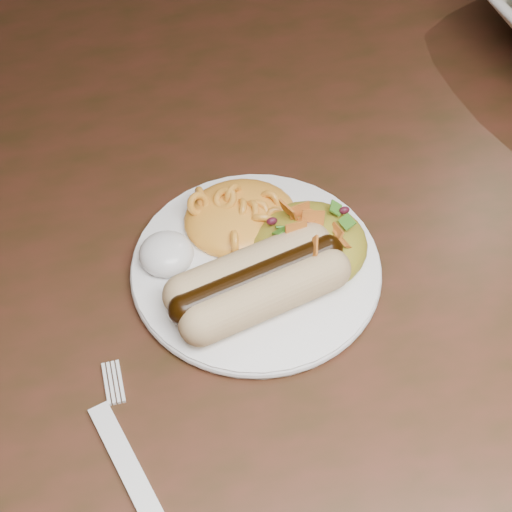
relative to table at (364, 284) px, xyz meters
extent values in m
cube|color=#471F16|center=(0.00, 0.00, 0.07)|extent=(1.60, 0.90, 0.04)
cylinder|color=white|center=(-0.11, -0.03, 0.10)|extent=(0.20, 0.20, 0.01)
cylinder|color=#D3AC81|center=(-0.12, -0.07, 0.12)|extent=(0.12, 0.06, 0.03)
cylinder|color=#D3AC81|center=(-0.12, -0.04, 0.12)|extent=(0.12, 0.06, 0.03)
cylinder|color=black|center=(-0.12, -0.06, 0.12)|extent=(0.13, 0.05, 0.02)
ellipsoid|color=#FDAD32|center=(-0.11, 0.02, 0.12)|extent=(0.11, 0.10, 0.04)
ellipsoid|color=white|center=(-0.18, -0.01, 0.12)|extent=(0.05, 0.05, 0.03)
ellipsoid|color=#B2711A|center=(-0.07, -0.02, 0.12)|extent=(0.10, 0.09, 0.04)
cube|color=silver|center=(-0.24, -0.17, 0.09)|extent=(0.06, 0.14, 0.00)
camera|label=1|loc=(-0.21, -0.40, 0.60)|focal=55.00mm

